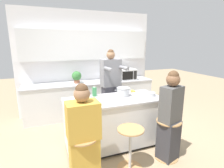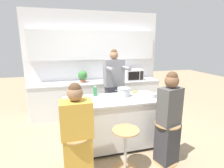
# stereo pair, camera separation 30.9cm
# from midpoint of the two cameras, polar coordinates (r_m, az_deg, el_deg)

# --- Properties ---
(ground_plane) EXTENTS (16.00, 16.00, 0.00)m
(ground_plane) POSITION_cam_midpoint_polar(r_m,az_deg,el_deg) (3.48, 3.03, -19.33)
(ground_plane) COLOR tan
(wall_back) EXTENTS (3.60, 0.22, 2.70)m
(wall_back) POSITION_cam_midpoint_polar(r_m,az_deg,el_deg) (4.80, -3.88, 9.19)
(wall_back) COLOR white
(wall_back) RESTS_ON ground_plane
(back_counter) EXTENTS (3.34, 0.63, 0.89)m
(back_counter) POSITION_cam_midpoint_polar(r_m,az_deg,el_deg) (4.71, -2.96, -4.49)
(back_counter) COLOR silver
(back_counter) RESTS_ON ground_plane
(kitchen_island) EXTENTS (1.73, 0.75, 0.91)m
(kitchen_island) POSITION_cam_midpoint_polar(r_m,az_deg,el_deg) (3.25, 3.13, -12.44)
(kitchen_island) COLOR black
(kitchen_island) RESTS_ON ground_plane
(bar_stool_leftmost) EXTENTS (0.39, 0.39, 0.66)m
(bar_stool_leftmost) POSITION_cam_midpoint_polar(r_m,az_deg,el_deg) (2.60, -7.69, -21.95)
(bar_stool_leftmost) COLOR tan
(bar_stool_leftmost) RESTS_ON ground_plane
(bar_stool_center) EXTENTS (0.39, 0.39, 0.66)m
(bar_stool_center) POSITION_cam_midpoint_polar(r_m,az_deg,el_deg) (2.74, 7.83, -19.92)
(bar_stool_center) COLOR tan
(bar_stool_center) RESTS_ON ground_plane
(bar_stool_rightmost) EXTENTS (0.39, 0.39, 0.66)m
(bar_stool_rightmost) POSITION_cam_midpoint_polar(r_m,az_deg,el_deg) (3.06, 20.22, -16.83)
(bar_stool_rightmost) COLOR tan
(bar_stool_rightmost) RESTS_ON ground_plane
(person_cooking) EXTENTS (0.46, 0.57, 1.75)m
(person_cooking) POSITION_cam_midpoint_polar(r_m,az_deg,el_deg) (3.78, 2.97, -2.23)
(person_cooking) COLOR #383842
(person_cooking) RESTS_ON ground_plane
(person_wrapped_blanket) EXTENTS (0.42, 0.29, 1.39)m
(person_wrapped_blanket) POSITION_cam_midpoint_polar(r_m,az_deg,el_deg) (2.45, -7.67, -16.46)
(person_wrapped_blanket) COLOR gold
(person_wrapped_blanket) RESTS_ON ground_plane
(person_seated_near) EXTENTS (0.39, 0.34, 1.47)m
(person_seated_near) POSITION_cam_midpoint_polar(r_m,az_deg,el_deg) (2.91, 20.97, -11.47)
(person_seated_near) COLOR #333338
(person_seated_near) RESTS_ON ground_plane
(cooking_pot) EXTENTS (0.33, 0.24, 0.16)m
(cooking_pot) POSITION_cam_midpoint_polar(r_m,az_deg,el_deg) (3.22, 6.58, -2.67)
(cooking_pot) COLOR #B7BABC
(cooking_pot) RESTS_ON kitchen_island
(fruit_bowl) EXTENTS (0.18, 0.18, 0.07)m
(fruit_bowl) POSITION_cam_midpoint_polar(r_m,az_deg,el_deg) (3.28, 15.49, -3.62)
(fruit_bowl) COLOR #B7BABC
(fruit_bowl) RESTS_ON kitchen_island
(coffee_cup_near) EXTENTS (0.10, 0.07, 0.08)m
(coffee_cup_near) POSITION_cam_midpoint_polar(r_m,az_deg,el_deg) (2.78, -6.25, -6.07)
(coffee_cup_near) COLOR white
(coffee_cup_near) RESTS_ON kitchen_island
(banana_bunch) EXTENTS (0.13, 0.09, 0.04)m
(banana_bunch) POSITION_cam_midpoint_polar(r_m,az_deg,el_deg) (3.51, 9.94, -2.52)
(banana_bunch) COLOR yellow
(banana_bunch) RESTS_ON kitchen_island
(juice_carton) EXTENTS (0.07, 0.07, 0.18)m
(juice_carton) POSITION_cam_midpoint_polar(r_m,az_deg,el_deg) (3.24, -2.84, -2.41)
(juice_carton) COLOR #38844C
(juice_carton) RESTS_ON kitchen_island
(microwave) EXTENTS (0.50, 0.39, 0.29)m
(microwave) POSITION_cam_midpoint_polar(r_m,az_deg,el_deg) (4.83, 8.61, 3.04)
(microwave) COLOR white
(microwave) RESTS_ON back_counter
(potted_plant) EXTENTS (0.24, 0.24, 0.30)m
(potted_plant) POSITION_cam_midpoint_polar(r_m,az_deg,el_deg) (4.50, -7.63, 2.63)
(potted_plant) COLOR #93563D
(potted_plant) RESTS_ON back_counter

